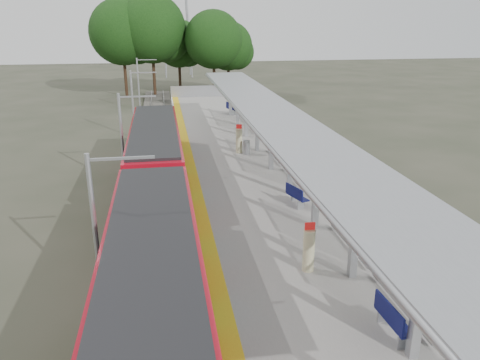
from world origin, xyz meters
name	(u,v)px	position (x,y,z in m)	size (l,w,h in m)	color
trackbed	(158,178)	(-4.50, 20.00, 0.12)	(3.00, 70.00, 0.24)	#59544C
platform	(232,169)	(0.00, 20.00, 0.50)	(6.00, 50.00, 1.00)	gray
tactile_strip	(190,163)	(-2.55, 20.00, 1.01)	(0.60, 50.00, 0.02)	yellow
end_fence	(198,91)	(0.00, 44.95, 1.60)	(6.00, 0.10, 1.20)	#9EA0A5
train	(155,199)	(-4.50, 11.56, 2.05)	(2.74, 27.60, 3.62)	black
canopy	(273,121)	(1.61, 16.19, 4.20)	(3.27, 38.00, 3.66)	#9EA0A5
tree_cluster	(169,36)	(-2.79, 52.84, 7.21)	(19.66, 12.45, 12.15)	#382316
catenary_masts	(123,138)	(-6.22, 19.00, 2.91)	(2.08, 48.16, 5.40)	#9EA0A5
bench_near	(392,318)	(1.85, 2.89, 1.53)	(0.52, 1.50, 1.01)	#101351
bench_mid	(296,195)	(1.90, 12.45, 1.49)	(0.82, 1.41, 0.92)	#101351
bench_far	(232,108)	(2.21, 34.55, 1.54)	(1.04, 1.55, 1.02)	#101351
info_pillar_near	(309,250)	(0.66, 6.63, 1.78)	(0.40, 0.40, 1.79)	#C5BF8F
info_pillar_far	(239,140)	(0.75, 21.73, 1.80)	(0.42, 0.42, 1.85)	#C5BF8F
litter_bin	(246,147)	(1.16, 21.30, 1.44)	(0.43, 0.43, 0.89)	#9EA0A5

